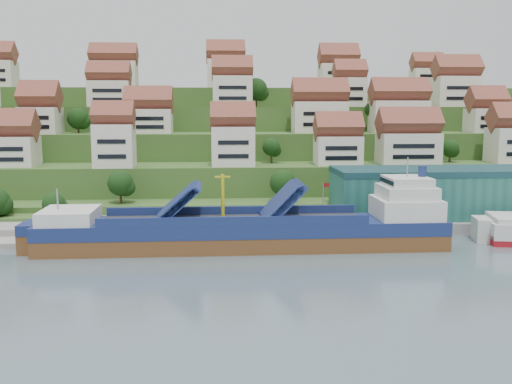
{
  "coord_description": "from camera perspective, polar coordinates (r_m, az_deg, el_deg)",
  "views": [
    {
      "loc": [
        -2.18,
        -97.84,
        24.26
      ],
      "look_at": [
        5.26,
        14.0,
        8.0
      ],
      "focal_mm": 40.0,
      "sensor_mm": 36.0,
      "label": 1
    }
  ],
  "objects": [
    {
      "name": "ground",
      "position": [
        100.83,
        -2.47,
        -5.68
      ],
      "size": [
        300.0,
        300.0,
        0.0
      ],
      "primitive_type": "plane",
      "color": "slate",
      "rests_on": "ground"
    },
    {
      "name": "quay",
      "position": [
        117.31,
        7.18,
        -3.2
      ],
      "size": [
        180.0,
        14.0,
        2.2
      ],
      "primitive_type": "cube",
      "color": "gray",
      "rests_on": "ground"
    },
    {
      "name": "hillside",
      "position": [
        201.87,
        -3.19,
        4.38
      ],
      "size": [
        260.0,
        128.0,
        31.0
      ],
      "color": "#2D4C1E",
      "rests_on": "ground"
    },
    {
      "name": "hillside_village",
      "position": [
        158.32,
        -2.67,
        8.26
      ],
      "size": [
        156.49,
        62.73,
        28.91
      ],
      "color": "silver",
      "rests_on": "ground"
    },
    {
      "name": "hillside_trees",
      "position": [
        140.56,
        -11.42,
        4.34
      ],
      "size": [
        130.19,
        62.33,
        30.68
      ],
      "color": "#183A13",
      "rests_on": "ground"
    },
    {
      "name": "warehouse",
      "position": [
        128.12,
        21.25,
        0.04
      ],
      "size": [
        60.0,
        15.0,
        10.0
      ],
      "primitive_type": "cube",
      "color": "#246359",
      "rests_on": "quay"
    },
    {
      "name": "flagpole",
      "position": [
        111.1,
        6.77,
        -0.8
      ],
      "size": [
        1.28,
        0.16,
        8.0
      ],
      "color": "gray",
      "rests_on": "quay"
    },
    {
      "name": "cargo_ship",
      "position": [
        100.62,
        -0.11,
        -3.92
      ],
      "size": [
        70.94,
        11.44,
        15.63
      ],
      "rotation": [
        0.0,
        0.0,
        0.01
      ],
      "color": "brown",
      "rests_on": "ground"
    }
  ]
}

